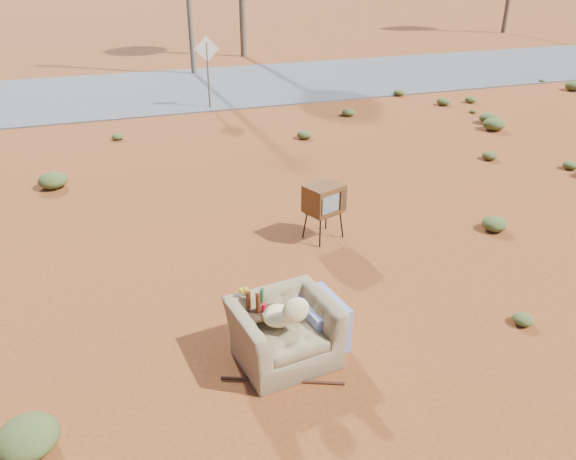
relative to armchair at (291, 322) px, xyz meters
name	(u,v)px	position (x,y,z in m)	size (l,w,h in m)	color
ground	(289,340)	(0.07, 0.27, -0.48)	(140.00, 140.00, 0.00)	brown
highway	(151,91)	(0.07, 15.27, -0.46)	(140.00, 7.00, 0.04)	#565659
armchair	(291,322)	(0.00, 0.00, 0.00)	(1.47, 1.06, 1.04)	olive
tv_unit	(324,199)	(1.57, 2.79, 0.24)	(0.74, 0.67, 0.98)	black
side_table	(255,307)	(-0.38, 0.23, 0.15)	(0.44, 0.44, 0.87)	#351F13
rusty_bar	(282,380)	(-0.26, -0.44, -0.46)	(0.04, 0.04, 1.44)	#502815
road_sign	(207,59)	(1.57, 12.27, 1.02)	(0.78, 0.06, 2.19)	brown
scrub_patch	(172,206)	(-0.76, 4.68, -0.34)	(17.49, 8.07, 0.33)	#4F5826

